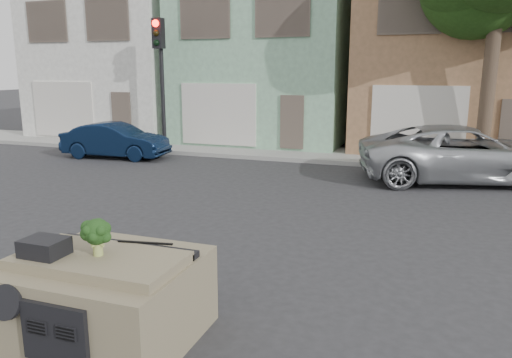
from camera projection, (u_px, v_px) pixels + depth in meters
The scene contains 13 objects.
ground_plane at pixel (215, 254), 8.82m from camera, with size 120.00×120.00×0.00m, color #303033.
sidewalk at pixel (332, 155), 18.45m from camera, with size 40.00×3.00×0.15m, color gray.
townhouse_white at pixel (132, 57), 24.95m from camera, with size 7.20×8.20×7.55m, color silver.
townhouse_mint at pixel (275, 56), 22.48m from camera, with size 7.20×8.20×7.55m, color #89BB97.
townhouse_tan at pixel (453, 54), 20.01m from camera, with size 7.20×8.20×7.55m, color #966C4A.
navy_sedan at pixel (116, 158), 18.36m from camera, with size 1.36×3.89×1.28m, color #0C1C38.
silver_pickup at pixel (461, 181), 14.50m from camera, with size 2.69×5.84×1.62m, color #ADB1B5.
traffic_signal at pixel (161, 86), 19.14m from camera, with size 0.40×0.40×5.10m, color black.
tree_near at pixel (493, 34), 15.26m from camera, with size 4.40×4.00×8.50m, color #1E3F12.
car_dashboard at pixel (110, 296), 5.94m from camera, with size 2.00×1.80×1.12m, color #7B6F54.
instrument_hump at pixel (44, 247), 5.67m from camera, with size 0.48×0.38×0.20m, color black.
wiper_arm at pixel (145, 243), 6.07m from camera, with size 0.70×0.03×0.02m, color black.
broccoli at pixel (97, 237), 5.64m from camera, with size 0.36×0.36×0.44m, color #173411.
Camera 1 is at (3.50, -7.59, 3.20)m, focal length 35.00 mm.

